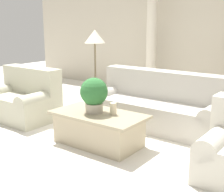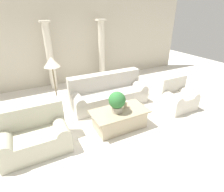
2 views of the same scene
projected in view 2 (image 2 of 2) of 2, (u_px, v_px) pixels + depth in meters
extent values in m
plane|color=silver|center=(108.00, 118.00, 4.64)|extent=(16.00, 16.00, 0.00)
cube|color=beige|center=(70.00, 40.00, 6.42)|extent=(10.00, 0.06, 3.20)
cube|color=#B7B2A8|center=(109.00, 98.00, 5.24)|extent=(2.26, 0.85, 0.44)
cube|color=#B7B2A8|center=(105.00, 81.00, 5.26)|extent=(2.26, 0.30, 0.47)
cylinder|color=#B7B2A8|center=(77.00, 99.00, 4.75)|extent=(0.28, 0.85, 0.28)
cylinder|color=#B7B2A8|center=(137.00, 86.00, 5.56)|extent=(0.28, 0.85, 0.28)
cube|color=beige|center=(36.00, 141.00, 3.52)|extent=(1.29, 0.85, 0.44)
cube|color=beige|center=(30.00, 115.00, 3.54)|extent=(1.29, 0.30, 0.47)
cylinder|color=beige|center=(5.00, 140.00, 3.22)|extent=(0.28, 0.85, 0.28)
cylinder|color=beige|center=(60.00, 126.00, 3.64)|extent=(0.28, 0.85, 0.28)
cube|color=tan|center=(119.00, 120.00, 4.21)|extent=(1.18, 0.63, 0.42)
cube|color=tan|center=(120.00, 111.00, 4.11)|extent=(1.34, 0.72, 0.04)
cylinder|color=#B2A893|center=(117.00, 109.00, 4.04)|extent=(0.25, 0.25, 0.14)
sphere|color=#2D6B33|center=(117.00, 100.00, 3.93)|extent=(0.39, 0.39, 0.39)
cylinder|color=beige|center=(125.00, 104.00, 4.21)|extent=(0.09, 0.09, 0.17)
cylinder|color=brown|center=(59.00, 112.00, 4.90)|extent=(0.21, 0.21, 0.03)
cylinder|color=brown|center=(56.00, 91.00, 4.61)|extent=(0.04, 0.04, 1.29)
cone|color=beige|center=(51.00, 62.00, 4.27)|extent=(0.39, 0.39, 0.25)
cylinder|color=beige|center=(50.00, 58.00, 5.92)|extent=(0.23, 0.23, 2.24)
cube|color=beige|center=(44.00, 21.00, 5.41)|extent=(0.32, 0.32, 0.06)
cylinder|color=beige|center=(102.00, 53.00, 6.71)|extent=(0.23, 0.23, 2.24)
cube|color=beige|center=(101.00, 20.00, 6.20)|extent=(0.32, 0.32, 0.06)
cube|color=beige|center=(176.00, 100.00, 5.09)|extent=(0.90, 0.88, 0.43)
cube|color=beige|center=(171.00, 83.00, 5.13)|extent=(0.90, 0.31, 0.44)
cylinder|color=beige|center=(169.00, 97.00, 4.88)|extent=(0.28, 0.88, 0.28)
cylinder|color=beige|center=(185.00, 93.00, 5.14)|extent=(0.28, 0.88, 0.28)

